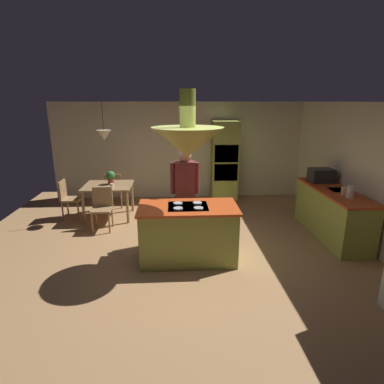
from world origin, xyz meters
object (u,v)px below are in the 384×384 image
cup_on_table (112,186)px  microwave_on_counter (321,175)px  person_at_island (185,190)px  kitchen_island (188,233)px  canister_sugar (345,191)px  chair_facing_island (102,206)px  canister_flour (350,192)px  dining_table (108,189)px  chair_by_back_wall (114,188)px  oven_tower (224,162)px  chair_at_corner (68,197)px  potted_plant_on_table (111,177)px

cup_on_table → microwave_on_counter: microwave_on_counter is taller
person_at_island → kitchen_island: bearing=-88.2°
cup_on_table → microwave_on_counter: bearing=-5.8°
canister_sugar → chair_facing_island: bearing=168.1°
kitchen_island → canister_flour: size_ratio=7.33×
microwave_on_counter → dining_table: bearing=171.5°
dining_table → canister_sugar: size_ratio=6.85×
kitchen_island → chair_facing_island: size_ratio=1.85×
chair_facing_island → canister_sugar: (4.54, -0.95, 0.51)m
canister_sugar → cup_on_table: bearing=162.3°
chair_by_back_wall → cup_on_table: chair_by_back_wall is taller
cup_on_table → canister_flour: bearing=-19.8°
oven_tower → chair_at_corner: (-3.71, -1.14, -0.54)m
dining_table → chair_by_back_wall: size_ratio=1.21×
chair_at_corner → cup_on_table: bearing=-102.5°
chair_at_corner → potted_plant_on_table: bearing=-85.4°
person_at_island → chair_facing_island: size_ratio=2.02×
dining_table → canister_sugar: 4.84m
dining_table → chair_facing_island: bearing=-90.0°
chair_at_corner → canister_flour: size_ratio=3.97×
canister_flour → microwave_on_counter: size_ratio=0.48×
kitchen_island → canister_sugar: (2.84, 0.46, 0.54)m
oven_tower → canister_flour: 3.43m
person_at_island → chair_by_back_wall: (-1.68, 2.08, -0.51)m
potted_plant_on_table → person_at_island: bearing=-42.3°
chair_at_corner → canister_sugar: bearing=-106.7°
dining_table → canister_flour: canister_flour is taller
dining_table → potted_plant_on_table: bearing=53.0°
chair_facing_island → chair_by_back_wall: 1.37m
person_at_island → chair_at_corner: 2.98m
kitchen_island → oven_tower: 3.47m
chair_by_back_wall → dining_table: bearing=90.0°
chair_facing_island → potted_plant_on_table: size_ratio=2.90×
potted_plant_on_table → dining_table: bearing=-127.0°
kitchen_island → canister_flour: bearing=5.7°
canister_sugar → microwave_on_counter: microwave_on_counter is taller
canister_sugar → microwave_on_counter: bearing=90.0°
canister_flour → dining_table: bearing=158.2°
chair_facing_island → cup_on_table: size_ratio=9.67×
cup_on_table → canister_flour: 4.69m
potted_plant_on_table → chair_by_back_wall: bearing=95.5°
person_at_island → chair_facing_island: person_at_island is taller
oven_tower → person_at_island: (-1.12, -2.54, -0.03)m
dining_table → potted_plant_on_table: (0.06, 0.08, 0.27)m
chair_facing_island → canister_flour: 4.71m
potted_plant_on_table → chair_facing_island: bearing=-94.4°
cup_on_table → microwave_on_counter: (4.41, -0.45, 0.27)m
potted_plant_on_table → cup_on_table: (0.08, -0.31, -0.12)m
person_at_island → chair_by_back_wall: 2.72m
oven_tower → potted_plant_on_table: (-2.74, -1.07, -0.11)m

